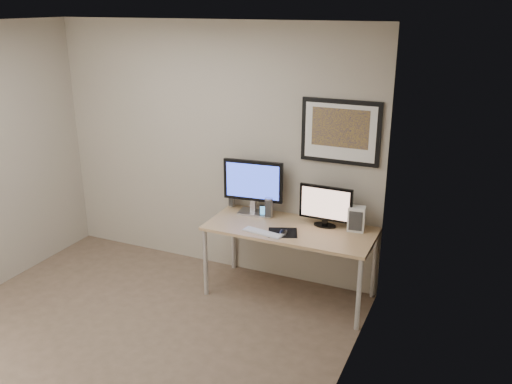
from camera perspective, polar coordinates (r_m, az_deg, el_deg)
floor at (r=4.91m, az=-13.86°, el=-15.37°), size 3.60×3.60×0.00m
room at (r=4.56m, az=-12.11°, el=4.83°), size 3.60×3.60×3.60m
desk at (r=5.19m, az=3.61°, el=-4.43°), size 1.60×0.70×0.73m
framed_art at (r=5.09m, az=8.88°, el=6.28°), size 0.75×0.04×0.60m
monitor_large at (r=5.38m, az=-0.31°, el=0.78°), size 0.61×0.22×0.56m
monitor_tv at (r=5.14m, az=7.34°, el=-1.39°), size 0.51×0.12×0.40m
speaker_left at (r=5.66m, az=-2.54°, el=-0.73°), size 0.07×0.07×0.16m
speaker_right at (r=5.36m, az=1.36°, el=-1.65°), size 0.10×0.10×0.20m
phone_dock at (r=5.38m, az=0.69°, el=-2.01°), size 0.08×0.08×0.13m
keyboard at (r=5.03m, az=0.72°, el=-4.28°), size 0.41×0.17×0.01m
mousepad at (r=5.04m, az=2.83°, el=-4.30°), size 0.33×0.32×0.00m
mouse at (r=5.01m, az=2.89°, el=-4.22°), size 0.07×0.11×0.03m
fan_unit at (r=5.13m, az=10.52°, el=-2.79°), size 0.17×0.13×0.24m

